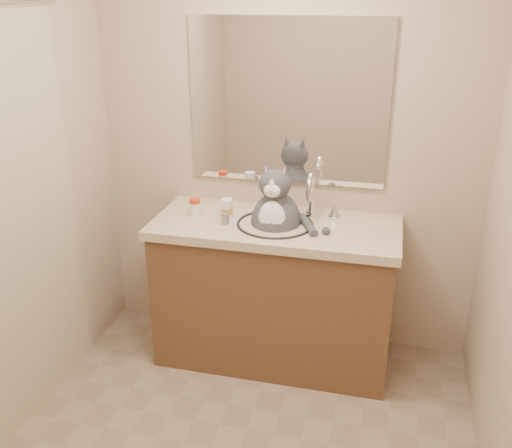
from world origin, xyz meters
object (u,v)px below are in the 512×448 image
(pill_bottle_orange, at_px, (227,209))
(grey_canister, at_px, (225,219))
(pill_bottle_redcap, at_px, (195,207))
(cat, at_px, (276,220))

(pill_bottle_orange, height_order, grey_canister, pill_bottle_orange)
(pill_bottle_redcap, height_order, grey_canister, pill_bottle_redcap)
(cat, distance_m, pill_bottle_redcap, 0.46)
(cat, relative_size, pill_bottle_redcap, 5.42)
(grey_canister, bearing_deg, pill_bottle_redcap, 159.27)
(pill_bottle_redcap, relative_size, pill_bottle_orange, 0.92)
(cat, relative_size, pill_bottle_orange, 4.98)
(pill_bottle_redcap, height_order, pill_bottle_orange, pill_bottle_orange)
(pill_bottle_orange, bearing_deg, grey_canister, -79.77)
(cat, xyz_separation_m, grey_canister, (-0.26, -0.08, 0.01))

